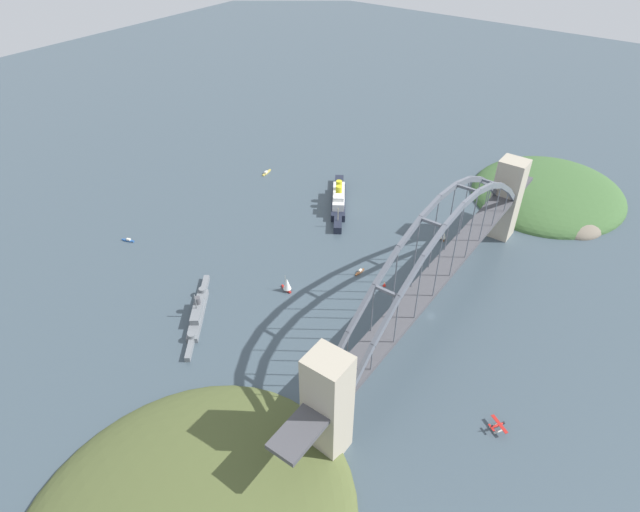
# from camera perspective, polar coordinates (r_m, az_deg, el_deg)

# --- Properties ---
(ground_plane) EXTENTS (1400.00, 1400.00, 0.00)m
(ground_plane) POSITION_cam_1_polar(r_m,az_deg,el_deg) (312.22, 12.01, -6.38)
(ground_plane) COLOR #3D4C56
(harbor_arch_bridge) EXTENTS (272.16, 17.20, 78.57)m
(harbor_arch_bridge) POSITION_cam_1_polar(r_m,az_deg,el_deg) (292.06, 12.78, -1.89)
(harbor_arch_bridge) COLOR #ADA38E
(harbor_arch_bridge) RESTS_ON ground
(headland_east_shore) EXTENTS (129.73, 115.27, 27.68)m
(headland_east_shore) POSITION_cam_1_polar(r_m,az_deg,el_deg) (452.79, 23.64, 5.99)
(headland_east_shore) COLOR #3D6033
(headland_east_shore) RESTS_ON ground
(ocean_liner) EXTENTS (68.66, 48.34, 17.82)m
(ocean_liner) POSITION_cam_1_polar(r_m,az_deg,el_deg) (400.99, 2.04, 6.18)
(ocean_liner) COLOR #1E2333
(ocean_liner) RESTS_ON ground
(naval_cruiser) EXTENTS (56.74, 44.45, 16.80)m
(naval_cruiser) POSITION_cam_1_polar(r_m,az_deg,el_deg) (311.36, -13.16, -6.02)
(naval_cruiser) COLOR slate
(naval_cruiser) RESTS_ON ground
(seaplane_taxiing_near_bridge) EXTENTS (8.76, 9.98, 5.03)m
(seaplane_taxiing_near_bridge) POSITION_cam_1_polar(r_m,az_deg,el_deg) (266.81, 18.77, -17.13)
(seaplane_taxiing_near_bridge) COLOR #B7B7B2
(seaplane_taxiing_near_bridge) RESTS_ON ground
(small_boat_0) EXTENTS (6.63, 6.39, 8.80)m
(small_boat_0) POSITION_cam_1_polar(r_m,az_deg,el_deg) (372.88, 13.27, 2.29)
(small_boat_0) COLOR brown
(small_boat_0) RESTS_ON ground
(small_boat_1) EXTENTS (6.15, 9.04, 10.69)m
(small_boat_1) POSITION_cam_1_polar(r_m,az_deg,el_deg) (319.60, -3.62, -3.08)
(small_boat_1) COLOR #B2231E
(small_boat_1) RESTS_ON ground
(small_boat_2) EXTENTS (4.24, 9.23, 2.03)m
(small_boat_2) POSITION_cam_1_polar(r_m,az_deg,el_deg) (386.92, -20.16, 1.63)
(small_boat_2) COLOR #234C8C
(small_boat_2) RESTS_ON ground
(small_boat_3) EXTENTS (7.93, 4.49, 8.76)m
(small_boat_3) POSITION_cam_1_polar(r_m,az_deg,el_deg) (280.01, -0.19, -10.42)
(small_boat_3) COLOR #2D6B3D
(small_boat_3) RESTS_ON ground
(small_boat_4) EXTENTS (8.56, 2.11, 2.20)m
(small_boat_4) POSITION_cam_1_polar(r_m,az_deg,el_deg) (336.11, 4.37, -1.71)
(small_boat_4) COLOR brown
(small_boat_4) RESTS_ON ground
(small_boat_5) EXTENTS (12.25, 3.62, 2.04)m
(small_boat_5) POSITION_cam_1_polar(r_m,az_deg,el_deg) (450.42, -5.86, 9.03)
(small_boat_5) COLOR gold
(small_boat_5) RESTS_ON ground
(channel_marker_buoy) EXTENTS (2.20, 2.20, 2.75)m
(channel_marker_buoy) POSITION_cam_1_polar(r_m,az_deg,el_deg) (327.26, 7.02, -3.09)
(channel_marker_buoy) COLOR red
(channel_marker_buoy) RESTS_ON ground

